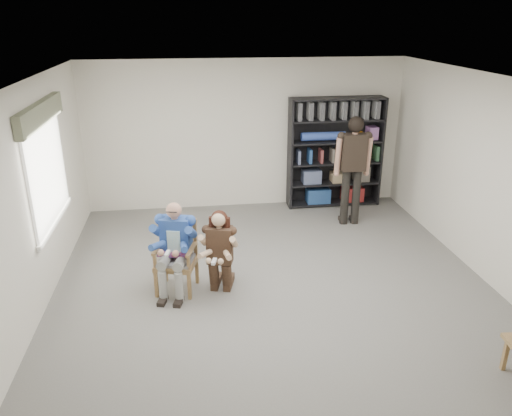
{
  "coord_description": "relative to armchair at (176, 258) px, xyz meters",
  "views": [
    {
      "loc": [
        -1.07,
        -5.71,
        3.54
      ],
      "look_at": [
        -0.2,
        0.6,
        1.05
      ],
      "focal_mm": 35.0,
      "sensor_mm": 36.0,
      "label": 1
    }
  ],
  "objects": [
    {
      "name": "kneeling_woman",
      "position": [
        0.58,
        -0.12,
        0.09
      ],
      "size": [
        0.67,
        0.88,
        1.16
      ],
      "primitive_type": null,
      "rotation": [
        0.0,
        0.0,
        -0.26
      ],
      "color": "#312218",
      "rests_on": "floor"
    },
    {
      "name": "room_shell",
      "position": [
        1.32,
        -0.35,
        0.91
      ],
      "size": [
        6.0,
        7.0,
        2.8
      ],
      "primitive_type": null,
      "color": "white",
      "rests_on": "ground"
    },
    {
      "name": "floor",
      "position": [
        1.32,
        -0.35,
        -0.49
      ],
      "size": [
        6.0,
        7.0,
        0.01
      ],
      "primitive_type": "cube",
      "color": "slate",
      "rests_on": "ground"
    },
    {
      "name": "seated_man",
      "position": [
        0.0,
        -0.0,
        0.15
      ],
      "size": [
        0.72,
        0.88,
        1.27
      ],
      "primitive_type": null,
      "rotation": [
        0.0,
        0.0,
        -0.26
      ],
      "color": "#28489B",
      "rests_on": "floor"
    },
    {
      "name": "window_left",
      "position": [
        -1.63,
        0.65,
        1.14
      ],
      "size": [
        0.16,
        2.0,
        1.75
      ],
      "primitive_type": null,
      "color": "white",
      "rests_on": "room_shell"
    },
    {
      "name": "armchair",
      "position": [
        0.0,
        0.0,
        0.0
      ],
      "size": [
        0.69,
        0.67,
        0.98
      ],
      "primitive_type": null,
      "rotation": [
        0.0,
        0.0,
        -0.26
      ],
      "color": "#8C5D3B",
      "rests_on": "floor"
    },
    {
      "name": "standing_man",
      "position": [
        3.05,
        1.94,
        0.47
      ],
      "size": [
        0.62,
        0.37,
        1.92
      ],
      "primitive_type": null,
      "rotation": [
        0.0,
        0.0,
        -0.07
      ],
      "color": "black",
      "rests_on": "floor"
    },
    {
      "name": "bookshelf",
      "position": [
        3.02,
        2.93,
        0.56
      ],
      "size": [
        1.8,
        0.38,
        2.1
      ],
      "primitive_type": null,
      "color": "black",
      "rests_on": "floor"
    }
  ]
}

